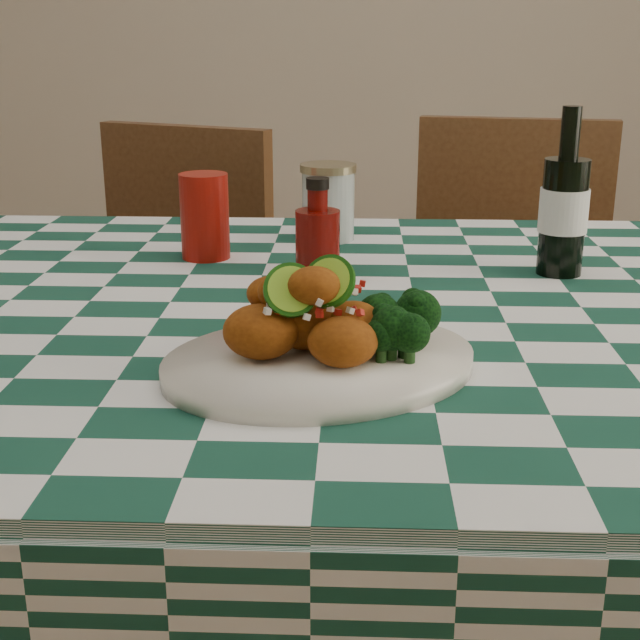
# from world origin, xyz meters

# --- Properties ---
(dining_table) EXTENTS (1.66, 1.06, 0.79)m
(dining_table) POSITION_xyz_m (0.00, 0.00, 0.39)
(dining_table) COLOR #154333
(dining_table) RESTS_ON ground
(plate) EXTENTS (0.39, 0.36, 0.02)m
(plate) POSITION_xyz_m (-0.01, -0.23, 0.80)
(plate) COLOR white
(plate) RESTS_ON dining_table
(fried_chicken_pile) EXTENTS (0.14, 0.10, 0.09)m
(fried_chicken_pile) POSITION_xyz_m (-0.01, -0.23, 0.85)
(fried_chicken_pile) COLOR #8B410D
(fried_chicken_pile) RESTS_ON plate
(broccoli_side) EXTENTS (0.07, 0.07, 0.05)m
(broccoli_side) POSITION_xyz_m (0.07, -0.22, 0.83)
(broccoli_side) COLOR black
(broccoli_side) RESTS_ON plate
(red_tumbler) EXTENTS (0.07, 0.07, 0.13)m
(red_tumbler) POSITION_xyz_m (-0.20, 0.23, 0.85)
(red_tumbler) COLOR #900F07
(red_tumbler) RESTS_ON dining_table
(ketchup_bottle) EXTENTS (0.08, 0.08, 0.13)m
(ketchup_bottle) POSITION_xyz_m (-0.03, 0.15, 0.85)
(ketchup_bottle) COLOR #5C0804
(ketchup_bottle) RESTS_ON dining_table
(mason_jar) EXTENTS (0.11, 0.11, 0.12)m
(mason_jar) POSITION_xyz_m (-0.02, 0.35, 0.85)
(mason_jar) COLOR #B2BCBA
(mason_jar) RESTS_ON dining_table
(beer_bottle) EXTENTS (0.07, 0.07, 0.23)m
(beer_bottle) POSITION_xyz_m (0.31, 0.16, 0.90)
(beer_bottle) COLOR black
(beer_bottle) RESTS_ON dining_table
(wooden_chair_left) EXTENTS (0.55, 0.56, 0.91)m
(wooden_chair_left) POSITION_xyz_m (-0.42, 0.71, 0.46)
(wooden_chair_left) COLOR #472814
(wooden_chair_left) RESTS_ON ground
(wooden_chair_right) EXTENTS (0.50, 0.51, 0.93)m
(wooden_chair_right) POSITION_xyz_m (0.34, 0.71, 0.46)
(wooden_chair_right) COLOR #472814
(wooden_chair_right) RESTS_ON ground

